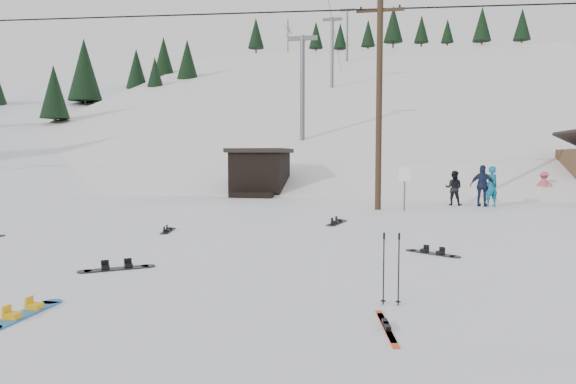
# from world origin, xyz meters

# --- Properties ---
(ground) EXTENTS (200.00, 200.00, 0.00)m
(ground) POSITION_xyz_m (0.00, 0.00, 0.00)
(ground) COLOR silver
(ground) RESTS_ON ground
(ski_slope) EXTENTS (60.00, 85.24, 65.97)m
(ski_slope) POSITION_xyz_m (0.00, 55.00, -12.00)
(ski_slope) COLOR silver
(ski_slope) RESTS_ON ground
(ridge_left) EXTENTS (47.54, 95.03, 58.38)m
(ridge_left) POSITION_xyz_m (-36.00, 48.00, -11.00)
(ridge_left) COLOR silver
(ridge_left) RESTS_ON ground
(treeline_left) EXTENTS (20.00, 64.00, 10.00)m
(treeline_left) POSITION_xyz_m (-34.00, 40.00, 0.00)
(treeline_left) COLOR black
(treeline_left) RESTS_ON ground
(treeline_crest) EXTENTS (50.00, 6.00, 10.00)m
(treeline_crest) POSITION_xyz_m (0.00, 86.00, 0.00)
(treeline_crest) COLOR black
(treeline_crest) RESTS_ON ski_slope
(utility_pole) EXTENTS (2.00, 0.26, 9.00)m
(utility_pole) POSITION_xyz_m (2.00, 14.00, 4.68)
(utility_pole) COLOR #3A2819
(utility_pole) RESTS_ON ground
(trail_sign) EXTENTS (0.50, 0.09, 1.85)m
(trail_sign) POSITION_xyz_m (3.10, 13.58, 1.27)
(trail_sign) COLOR #595B60
(trail_sign) RESTS_ON ground
(lift_hut) EXTENTS (3.40, 4.10, 2.75)m
(lift_hut) POSITION_xyz_m (-5.00, 20.94, 1.36)
(lift_hut) COLOR black
(lift_hut) RESTS_ON ground
(lift_tower_near) EXTENTS (2.20, 0.36, 8.00)m
(lift_tower_near) POSITION_xyz_m (-4.00, 30.00, 7.86)
(lift_tower_near) COLOR #595B60
(lift_tower_near) RESTS_ON ski_slope
(lift_tower_mid) EXTENTS (2.20, 0.36, 8.00)m
(lift_tower_mid) POSITION_xyz_m (-4.00, 50.00, 14.36)
(lift_tower_mid) COLOR #595B60
(lift_tower_mid) RESTS_ON ski_slope
(lift_tower_far) EXTENTS (2.20, 0.36, 8.00)m
(lift_tower_far) POSITION_xyz_m (-4.00, 70.00, 20.86)
(lift_tower_far) COLOR #595B60
(lift_tower_far) RESTS_ON ski_slope
(hero_snowboard) EXTENTS (0.30, 1.58, 0.11)m
(hero_snowboard) POSITION_xyz_m (-2.68, -1.92, 0.03)
(hero_snowboard) COLOR #1C69B7
(hero_snowboard) RESTS_ON ground
(hero_skis) EXTENTS (0.33, 1.47, 0.08)m
(hero_skis) POSITION_xyz_m (2.45, -1.47, 0.02)
(hero_skis) COLOR #B63212
(hero_skis) RESTS_ON ground
(ski_poles) EXTENTS (0.31, 0.08, 1.12)m
(ski_poles) POSITION_xyz_m (2.51, -0.35, 0.57)
(ski_poles) COLOR black
(ski_poles) RESTS_ON ground
(board_scatter_a) EXTENTS (1.29, 1.00, 0.11)m
(board_scatter_a) POSITION_xyz_m (-2.93, 1.09, 0.03)
(board_scatter_a) COLOR black
(board_scatter_a) RESTS_ON ground
(board_scatter_b) EXTENTS (0.47, 1.31, 0.09)m
(board_scatter_b) POSITION_xyz_m (-4.15, 6.23, 0.02)
(board_scatter_b) COLOR black
(board_scatter_b) RESTS_ON ground
(board_scatter_d) EXTENTS (1.21, 0.90, 0.10)m
(board_scatter_d) POSITION_xyz_m (3.48, 4.04, 0.03)
(board_scatter_d) COLOR black
(board_scatter_d) RESTS_ON ground
(board_scatter_f) EXTENTS (0.58, 1.67, 0.12)m
(board_scatter_f) POSITION_xyz_m (0.73, 9.09, 0.03)
(board_scatter_f) COLOR black
(board_scatter_f) RESTS_ON ground
(skier_teal) EXTENTS (0.79, 0.67, 1.84)m
(skier_teal) POSITION_xyz_m (7.02, 16.36, 0.92)
(skier_teal) COLOR #0D6786
(skier_teal) RESTS_ON ground
(skier_dark) EXTENTS (0.91, 0.79, 1.61)m
(skier_dark) POSITION_xyz_m (5.43, 16.63, 0.81)
(skier_dark) COLOR black
(skier_dark) RESTS_ON ground
(skier_pink) EXTENTS (1.02, 0.68, 1.46)m
(skier_pink) POSITION_xyz_m (10.61, 21.29, 0.73)
(skier_pink) COLOR #C3454C
(skier_pink) RESTS_ON ground
(skier_navy) EXTENTS (1.20, 0.82, 1.89)m
(skier_navy) POSITION_xyz_m (6.65, 16.33, 0.95)
(skier_navy) COLOR #18213D
(skier_navy) RESTS_ON ground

